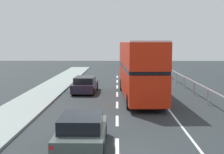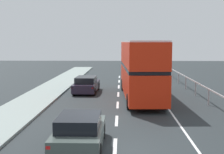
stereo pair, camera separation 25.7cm
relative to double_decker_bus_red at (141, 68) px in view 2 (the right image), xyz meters
The scene contains 6 objects.
ground_plane 11.89m from the double_decker_bus_red, 98.35° to the right, with size 73.07×120.00×0.10m, color #252B2E.
lane_paint_markings 4.13m from the double_decker_bus_red, 85.64° to the right, with size 3.41×46.00×0.01m.
bridge_side_railing 5.30m from the double_decker_bus_red, 29.63° to the right, with size 0.10×42.00×1.14m.
double_decker_bus_red is the anchor object (origin of this frame).
hatchback_car_near 11.96m from the double_decker_bus_red, 105.15° to the right, with size 1.88×4.14×1.39m.
sedan_car_ahead 5.48m from the double_decker_bus_red, 147.63° to the left, with size 1.97×4.50×1.36m.
Camera 2 is at (0.26, -12.19, 4.25)m, focal length 50.79 mm.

